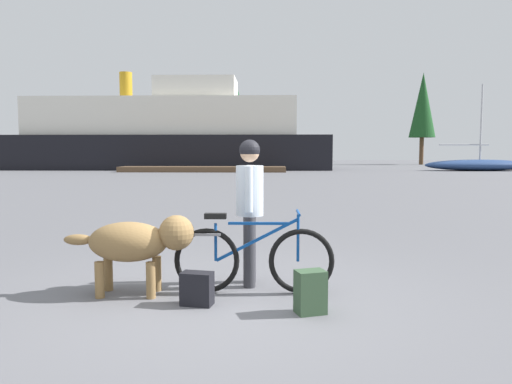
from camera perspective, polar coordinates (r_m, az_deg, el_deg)
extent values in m
plane|color=slate|center=(5.24, -4.12, -12.66)|extent=(160.00, 160.00, 0.00)
torus|color=black|center=(5.41, 5.38, -8.12)|extent=(0.73, 0.06, 0.73)
torus|color=black|center=(5.44, -5.81, -8.05)|extent=(0.73, 0.06, 0.73)
cube|color=navy|center=(5.32, 0.30, -3.72)|extent=(0.67, 0.03, 0.03)
cube|color=navy|center=(5.35, 0.09, -5.67)|extent=(0.90, 0.03, 0.49)
cylinder|color=navy|center=(5.39, -4.77, -5.89)|extent=(0.03, 0.03, 0.42)
cylinder|color=navy|center=(5.36, 4.97, -5.41)|extent=(0.03, 0.03, 0.52)
cube|color=black|center=(5.34, -4.80, -2.84)|extent=(0.24, 0.10, 0.06)
cylinder|color=navy|center=(5.32, 4.99, -2.44)|extent=(0.03, 0.44, 0.03)
cube|color=slate|center=(5.39, -6.05, -4.93)|extent=(0.36, 0.14, 0.02)
cylinder|color=#333338|center=(5.84, -0.70, -6.64)|extent=(0.14, 0.14, 0.82)
cylinder|color=#333338|center=(5.63, -0.79, -7.09)|extent=(0.14, 0.14, 0.82)
cylinder|color=silver|center=(5.64, -0.75, 0.16)|extent=(0.32, 0.32, 0.58)
cylinder|color=silver|center=(5.85, -0.67, 0.67)|extent=(0.09, 0.09, 0.51)
cylinder|color=silver|center=(5.41, -0.85, 0.33)|extent=(0.09, 0.09, 0.51)
sphere|color=tan|center=(5.62, -0.76, 4.67)|extent=(0.22, 0.22, 0.22)
sphere|color=black|center=(5.62, -0.76, 4.97)|extent=(0.24, 0.24, 0.24)
ellipsoid|color=olive|center=(5.50, -14.82, -5.68)|extent=(0.87, 0.51, 0.44)
sphere|color=olive|center=(5.36, -9.35, -4.75)|extent=(0.39, 0.39, 0.39)
ellipsoid|color=olive|center=(5.68, -20.21, -5.29)|extent=(0.32, 0.12, 0.12)
cylinder|color=olive|center=(5.65, -11.59, -9.39)|extent=(0.10, 0.10, 0.39)
cylinder|color=olive|center=(5.38, -12.28, -10.11)|extent=(0.10, 0.10, 0.39)
cylinder|color=olive|center=(5.80, -17.00, -9.13)|extent=(0.10, 0.10, 0.39)
cylinder|color=olive|center=(5.54, -17.94, -9.81)|extent=(0.10, 0.10, 0.39)
cube|color=#334C33|center=(4.82, 6.43, -11.62)|extent=(0.33, 0.28, 0.42)
cube|color=black|center=(5.09, -6.96, -11.23)|extent=(0.35, 0.24, 0.34)
cube|color=brown|center=(37.24, -6.27, 2.69)|extent=(12.63, 2.26, 0.40)
cube|color=black|center=(44.05, -10.59, 4.59)|extent=(28.68, 8.00, 2.91)
cube|color=silver|center=(44.15, -10.65, 8.56)|extent=(22.94, 6.72, 3.20)
cube|color=silver|center=(43.88, -6.96, 11.91)|extent=(6.88, 4.80, 1.80)
cylinder|color=#BF8C19|center=(45.26, -15.07, 11.94)|extent=(1.10, 1.10, 2.40)
ellipsoid|color=navy|center=(43.03, 24.83, 2.89)|extent=(8.79, 2.46, 0.90)
cylinder|color=#B2B2B7|center=(43.08, 25.00, 7.49)|extent=(0.14, 0.14, 6.02)
cylinder|color=#B2B2B7|center=(42.52, 23.27, 5.15)|extent=(3.96, 0.10, 0.10)
cylinder|color=#4C331E|center=(57.64, -8.74, 4.51)|extent=(0.35, 0.35, 2.61)
cone|color=#1E4C28|center=(57.78, -8.79, 8.80)|extent=(3.32, 3.32, 6.03)
cylinder|color=#4C331E|center=(57.35, -2.47, 4.47)|extent=(0.44, 0.44, 2.44)
cone|color=#1E4C28|center=(57.54, -2.48, 9.49)|extent=(3.95, 3.95, 7.63)
cylinder|color=#4C331E|center=(60.27, 18.90, 4.59)|extent=(0.49, 0.49, 3.19)
cone|color=#19471E|center=(60.51, 19.04, 9.65)|extent=(3.01, 3.01, 7.50)
cylinder|color=#4C331E|center=(62.19, -5.08, 4.80)|extent=(0.41, 0.41, 3.12)
cone|color=#143819|center=(62.43, -5.12, 9.86)|extent=(3.53, 3.53, 7.91)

